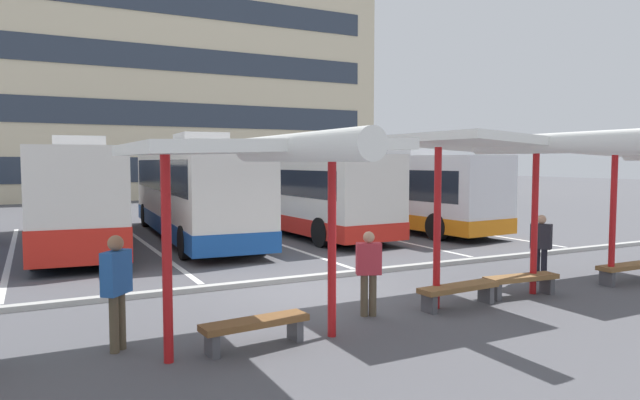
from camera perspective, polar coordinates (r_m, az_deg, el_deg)
ground_plane at (r=12.47m, az=-0.12°, el=-9.36°), size 160.00×160.00×0.00m
terminal_building at (r=50.19m, az=-20.92°, el=12.19°), size 43.34×13.41×23.32m
coach_bus_1 at (r=20.77m, az=-22.88°, el=0.31°), size 3.52×11.69×3.63m
coach_bus_2 at (r=21.49m, az=-12.80°, el=1.04°), size 3.16×12.45×3.83m
coach_bus_3 at (r=23.26m, az=-2.97°, el=0.86°), size 3.10×12.46×3.46m
coach_bus_4 at (r=24.90m, az=6.38°, el=1.02°), size 3.52×12.56×3.44m
lane_stripe_1 at (r=20.04m, az=-28.80°, el=-4.77°), size 0.16×14.00×0.01m
lane_stripe_2 at (r=20.32m, az=-17.09°, el=-4.34°), size 0.16×14.00×0.01m
lane_stripe_3 at (r=21.40m, az=-6.15°, el=-3.77°), size 0.16×14.00×0.01m
lane_stripe_4 at (r=23.18m, az=3.42°, el=-3.17°), size 0.16×14.00×0.01m
lane_stripe_5 at (r=25.50m, az=11.42°, el=-2.59°), size 0.16×14.00×0.01m
waiting_shelter_1 at (r=8.26m, az=-5.97°, el=4.78°), size 3.65×4.94×3.22m
bench_2 at (r=8.91m, az=-6.57°, el=-12.59°), size 1.74×0.58×0.45m
waiting_shelter_2 at (r=11.76m, az=17.76°, el=5.04°), size 3.64×4.90×3.40m
bench_3 at (r=11.51m, az=13.85°, el=-8.87°), size 1.83×0.53×0.45m
bench_4 at (r=12.81m, az=19.70°, el=-7.69°), size 1.74×0.57×0.45m
bench_5 at (r=15.25m, az=28.83°, el=-6.09°), size 1.87×0.44×0.45m
platform_kerb at (r=13.58m, az=-2.60°, el=-8.00°), size 44.00×0.24×0.12m
waiting_passenger_1 at (r=9.08m, az=-19.89°, el=-7.96°), size 0.50×0.53×1.76m
waiting_passenger_2 at (r=10.50m, az=4.94°, el=-6.87°), size 0.51×0.38×1.58m
waiting_passenger_3 at (r=14.41m, az=21.46°, el=-4.12°), size 0.41×0.51×1.60m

